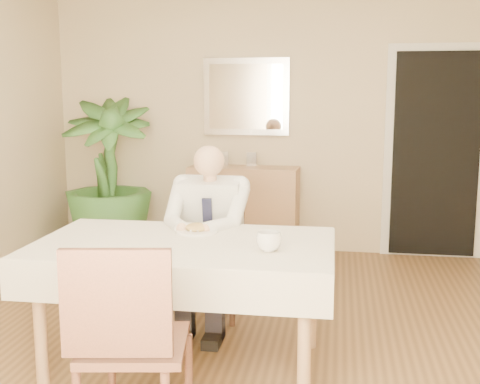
% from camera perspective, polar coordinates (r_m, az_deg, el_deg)
% --- Properties ---
extents(room, '(5.00, 5.02, 2.60)m').
position_cam_1_polar(room, '(3.58, -0.92, 4.61)').
color(room, brown).
rests_on(room, ground).
extents(doorway, '(0.96, 0.07, 2.10)m').
position_cam_1_polar(doorway, '(6.07, 18.03, 3.35)').
color(doorway, white).
rests_on(doorway, ground).
extents(mirror, '(0.86, 0.04, 0.76)m').
position_cam_1_polar(mirror, '(6.05, 0.58, 9.02)').
color(mirror, silver).
rests_on(mirror, room).
extents(dining_table, '(1.72, 1.03, 0.75)m').
position_cam_1_polar(dining_table, '(3.51, -5.31, -6.04)').
color(dining_table, '#A7774F').
rests_on(dining_table, ground).
extents(chair_far, '(0.44, 0.44, 0.83)m').
position_cam_1_polar(chair_far, '(4.38, -2.36, -5.58)').
color(chair_far, '#482719').
rests_on(chair_far, ground).
extents(chair_near, '(0.53, 0.53, 0.98)m').
position_cam_1_polar(chair_near, '(2.74, -10.60, -13.25)').
color(chair_near, '#482719').
rests_on(chair_near, ground).
extents(seated_man, '(0.48, 0.72, 1.24)m').
position_cam_1_polar(seated_man, '(4.06, -3.20, -3.51)').
color(seated_man, white).
rests_on(seated_man, ground).
extents(plate, '(0.26, 0.26, 0.02)m').
position_cam_1_polar(plate, '(3.70, -4.11, -3.71)').
color(plate, white).
rests_on(plate, dining_table).
extents(food, '(0.14, 0.14, 0.06)m').
position_cam_1_polar(food, '(3.69, -4.12, -3.38)').
color(food, olive).
rests_on(food, dining_table).
extents(knife, '(0.01, 0.13, 0.01)m').
position_cam_1_polar(knife, '(3.63, -3.72, -3.69)').
color(knife, silver).
rests_on(knife, dining_table).
extents(fork, '(0.01, 0.13, 0.01)m').
position_cam_1_polar(fork, '(3.65, -4.95, -3.64)').
color(fork, silver).
rests_on(fork, dining_table).
extents(coffee_mug, '(0.15, 0.15, 0.11)m').
position_cam_1_polar(coffee_mug, '(3.26, 2.76, -4.71)').
color(coffee_mug, white).
rests_on(coffee_mug, dining_table).
extents(sideboard, '(1.10, 0.42, 0.87)m').
position_cam_1_polar(sideboard, '(6.01, 0.34, -1.70)').
color(sideboard, '#A7774F').
rests_on(sideboard, ground).
extents(photo_frame_left, '(0.10, 0.02, 0.14)m').
position_cam_1_polar(photo_frame_left, '(6.08, -3.80, 3.20)').
color(photo_frame_left, silver).
rests_on(photo_frame_left, sideboard).
extents(photo_frame_center, '(0.10, 0.02, 0.14)m').
position_cam_1_polar(photo_frame_center, '(6.05, -1.57, 3.19)').
color(photo_frame_center, silver).
rests_on(photo_frame_center, sideboard).
extents(photo_frame_right, '(0.10, 0.02, 0.14)m').
position_cam_1_polar(photo_frame_right, '(5.99, 1.11, 3.12)').
color(photo_frame_right, silver).
rests_on(photo_frame_right, sideboard).
extents(potted_palm, '(1.04, 1.04, 1.55)m').
position_cam_1_polar(potted_palm, '(6.08, -12.43, 1.45)').
color(potted_palm, '#2C5922').
rests_on(potted_palm, ground).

